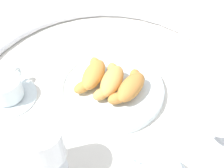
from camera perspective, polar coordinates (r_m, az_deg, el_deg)
The scene contains 10 objects.
ground_plane at distance 0.76m, azimuth -1.47°, elevation -2.54°, with size 2.20×2.20×0.00m, color silver.
table_chrome_rim at distance 0.75m, azimuth -1.49°, elevation -1.96°, with size 0.71×0.71×0.02m, color silver.
pastry_plate at distance 0.76m, azimuth -0.00°, elevation -0.93°, with size 0.26×0.26×0.02m.
croissant_large at distance 0.73m, azimuth 3.39°, elevation -0.57°, with size 0.13×0.08×0.04m.
croissant_small at distance 0.74m, azimuth -0.23°, elevation 0.61°, with size 0.14×0.07×0.04m.
croissant_extra at distance 0.75m, azimuth -3.69°, elevation 1.78°, with size 0.14×0.06×0.04m.
coffee_cup_near at distance 0.78m, azimuth -19.11°, elevation -1.09°, with size 0.14×0.14×0.06m.
juice_glass_left at distance 0.58m, azimuth -12.58°, elevation -11.19°, with size 0.08×0.08×0.14m.
juice_glass_right at distance 0.65m, azimuth 20.34°, elevation -5.21°, with size 0.08×0.08×0.14m.
folded_napkin at distance 0.93m, azimuth 2.21°, elevation 9.59°, with size 0.11×0.11×0.01m, color silver.
Camera 1 is at (-0.44, -0.17, 0.59)m, focal length 48.54 mm.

